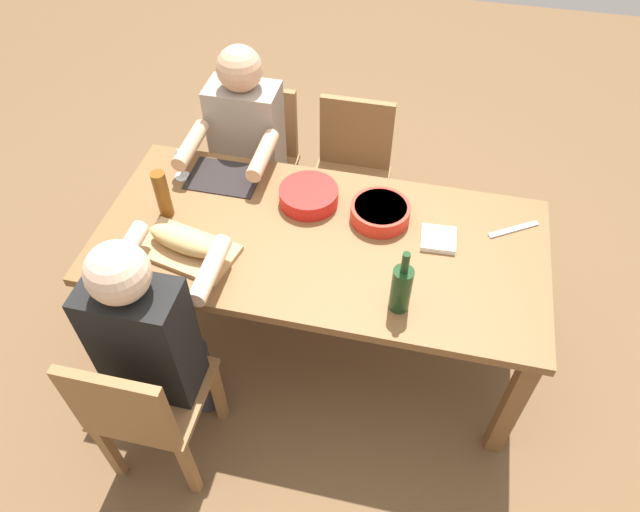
{
  "coord_description": "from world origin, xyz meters",
  "views": [
    {
      "loc": [
        0.37,
        -1.63,
        2.49
      ],
      "look_at": [
        0.0,
        0.0,
        0.63
      ],
      "focal_mm": 32.97,
      "sensor_mm": 36.0,
      "label": 1
    }
  ],
  "objects_px": {
    "beer_bottle": "(163,194)",
    "dining_table": "(320,252)",
    "chair_far_center": "(351,171)",
    "wine_glass": "(178,157)",
    "serving_bowl_fruit": "(309,195)",
    "diner_near_left": "(151,334)",
    "bread_loaf": "(184,241)",
    "chair_near_left": "(143,407)",
    "serving_bowl_pasta": "(380,211)",
    "chair_far_left": "(259,157)",
    "diner_far_left": "(245,146)",
    "wine_bottle": "(401,288)",
    "cutting_board": "(187,250)",
    "napkin_stack": "(438,239)"
  },
  "relations": [
    {
      "from": "chair_far_center",
      "to": "bread_loaf",
      "type": "distance_m",
      "value": 1.12
    },
    {
      "from": "serving_bowl_fruit",
      "to": "wine_bottle",
      "type": "height_order",
      "value": "wine_bottle"
    },
    {
      "from": "serving_bowl_pasta",
      "to": "napkin_stack",
      "type": "bearing_deg",
      "value": -17.12
    },
    {
      "from": "chair_far_center",
      "to": "wine_glass",
      "type": "bearing_deg",
      "value": -143.34
    },
    {
      "from": "chair_far_left",
      "to": "bread_loaf",
      "type": "xyz_separation_m",
      "value": [
        0.0,
        -0.95,
        0.32
      ]
    },
    {
      "from": "dining_table",
      "to": "wine_bottle",
      "type": "relative_size",
      "value": 6.37
    },
    {
      "from": "diner_near_left",
      "to": "bread_loaf",
      "type": "height_order",
      "value": "diner_near_left"
    },
    {
      "from": "chair_far_left",
      "to": "cutting_board",
      "type": "height_order",
      "value": "chair_far_left"
    },
    {
      "from": "diner_far_left",
      "to": "chair_near_left",
      "type": "bearing_deg",
      "value": -90.0
    },
    {
      "from": "chair_far_center",
      "to": "chair_far_left",
      "type": "relative_size",
      "value": 1.0
    },
    {
      "from": "dining_table",
      "to": "diner_near_left",
      "type": "distance_m",
      "value": 0.77
    },
    {
      "from": "serving_bowl_pasta",
      "to": "wine_glass",
      "type": "relative_size",
      "value": 1.51
    },
    {
      "from": "serving_bowl_pasta",
      "to": "wine_glass",
      "type": "height_order",
      "value": "wine_glass"
    },
    {
      "from": "chair_near_left",
      "to": "serving_bowl_pasta",
      "type": "xyz_separation_m",
      "value": [
        0.73,
        0.92,
        0.3
      ]
    },
    {
      "from": "chair_far_left",
      "to": "diner_far_left",
      "type": "bearing_deg",
      "value": -90.0
    },
    {
      "from": "chair_far_left",
      "to": "napkin_stack",
      "type": "bearing_deg",
      "value": -34.08
    },
    {
      "from": "serving_bowl_pasta",
      "to": "wine_bottle",
      "type": "relative_size",
      "value": 0.87
    },
    {
      "from": "chair_near_left",
      "to": "diner_near_left",
      "type": "distance_m",
      "value": 0.28
    },
    {
      "from": "diner_far_left",
      "to": "wine_glass",
      "type": "height_order",
      "value": "diner_far_left"
    },
    {
      "from": "wine_bottle",
      "to": "diner_far_left",
      "type": "bearing_deg",
      "value": 135.66
    },
    {
      "from": "serving_bowl_fruit",
      "to": "wine_bottle",
      "type": "xyz_separation_m",
      "value": [
        0.46,
        -0.48,
        0.07
      ]
    },
    {
      "from": "napkin_stack",
      "to": "bread_loaf",
      "type": "bearing_deg",
      "value": -163.99
    },
    {
      "from": "chair_far_center",
      "to": "serving_bowl_fruit",
      "type": "height_order",
      "value": "chair_far_center"
    },
    {
      "from": "chair_far_center",
      "to": "beer_bottle",
      "type": "distance_m",
      "value": 1.07
    },
    {
      "from": "diner_near_left",
      "to": "diner_far_left",
      "type": "xyz_separation_m",
      "value": [
        0.0,
        1.14,
        0.0
      ]
    },
    {
      "from": "chair_near_left",
      "to": "wine_bottle",
      "type": "xyz_separation_m",
      "value": [
        0.87,
        0.48,
        0.37
      ]
    },
    {
      "from": "cutting_board",
      "to": "bread_loaf",
      "type": "bearing_deg",
      "value": 0.0
    },
    {
      "from": "diner_near_left",
      "to": "serving_bowl_fruit",
      "type": "xyz_separation_m",
      "value": [
        0.41,
        0.77,
        0.08
      ]
    },
    {
      "from": "bread_loaf",
      "to": "beer_bottle",
      "type": "bearing_deg",
      "value": 129.97
    },
    {
      "from": "serving_bowl_fruit",
      "to": "napkin_stack",
      "type": "distance_m",
      "value": 0.58
    },
    {
      "from": "cutting_board",
      "to": "beer_bottle",
      "type": "distance_m",
      "value": 0.27
    },
    {
      "from": "cutting_board",
      "to": "beer_bottle",
      "type": "relative_size",
      "value": 1.82
    },
    {
      "from": "chair_near_left",
      "to": "bread_loaf",
      "type": "relative_size",
      "value": 2.66
    },
    {
      "from": "cutting_board",
      "to": "napkin_stack",
      "type": "xyz_separation_m",
      "value": [
        0.98,
        0.28,
        0.0
      ]
    },
    {
      "from": "chair_far_center",
      "to": "wine_bottle",
      "type": "xyz_separation_m",
      "value": [
        0.36,
        -1.03,
        0.37
      ]
    },
    {
      "from": "beer_bottle",
      "to": "dining_table",
      "type": "bearing_deg",
      "value": -0.28
    },
    {
      "from": "diner_near_left",
      "to": "bread_loaf",
      "type": "relative_size",
      "value": 3.75
    },
    {
      "from": "chair_far_left",
      "to": "serving_bowl_pasta",
      "type": "distance_m",
      "value": 0.98
    },
    {
      "from": "chair_far_center",
      "to": "cutting_board",
      "type": "height_order",
      "value": "chair_far_center"
    },
    {
      "from": "wine_glass",
      "to": "bread_loaf",
      "type": "bearing_deg",
      "value": -66.35
    },
    {
      "from": "cutting_board",
      "to": "bread_loaf",
      "type": "height_order",
      "value": "bread_loaf"
    },
    {
      "from": "chair_near_left",
      "to": "beer_bottle",
      "type": "relative_size",
      "value": 3.86
    },
    {
      "from": "bread_loaf",
      "to": "wine_glass",
      "type": "bearing_deg",
      "value": 113.65
    },
    {
      "from": "wine_glass",
      "to": "beer_bottle",
      "type": "bearing_deg",
      "value": -83.99
    },
    {
      "from": "dining_table",
      "to": "beer_bottle",
      "type": "bearing_deg",
      "value": 179.72
    },
    {
      "from": "chair_near_left",
      "to": "napkin_stack",
      "type": "distance_m",
      "value": 1.32
    },
    {
      "from": "chair_far_center",
      "to": "beer_bottle",
      "type": "xyz_separation_m",
      "value": [
        -0.67,
        -0.75,
        0.37
      ]
    },
    {
      "from": "bread_loaf",
      "to": "wine_glass",
      "type": "xyz_separation_m",
      "value": [
        -0.19,
        0.43,
        0.05
      ]
    },
    {
      "from": "napkin_stack",
      "to": "diner_near_left",
      "type": "bearing_deg",
      "value": -146.09
    },
    {
      "from": "cutting_board",
      "to": "wine_glass",
      "type": "distance_m",
      "value": 0.48
    }
  ]
}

